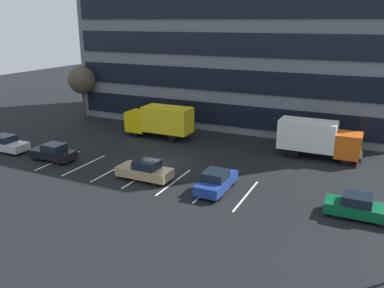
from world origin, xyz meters
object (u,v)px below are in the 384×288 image
at_px(sedan_silver, 6,144).
at_px(sedan_forest, 359,207).
at_px(box_truck_orange, 318,138).
at_px(sedan_black, 53,152).
at_px(sedan_navy, 216,181).
at_px(box_truck_yellow_all, 160,120).
at_px(bare_tree, 82,80).
at_px(sedan_tan, 145,171).

bearing_deg(sedan_silver, sedan_forest, 0.04).
relative_size(box_truck_orange, sedan_black, 1.72).
height_order(sedan_navy, sedan_black, sedan_navy).
relative_size(box_truck_yellow_all, bare_tree, 1.12).
bearing_deg(box_truck_orange, sedan_black, -153.05).
bearing_deg(sedan_navy, box_truck_yellow_all, 135.85).
bearing_deg(sedan_forest, sedan_navy, 179.97).
bearing_deg(sedan_tan, bare_tree, 141.12).
relative_size(box_truck_yellow_all, sedan_navy, 1.67).
height_order(sedan_navy, sedan_forest, sedan_navy).
height_order(box_truck_yellow_all, sedan_tan, box_truck_yellow_all).
bearing_deg(sedan_forest, bare_tree, 156.98).
relative_size(sedan_tan, sedan_navy, 0.99).
bearing_deg(bare_tree, sedan_tan, -38.88).
bearing_deg(sedan_silver, box_truck_yellow_all, 43.39).
xyz_separation_m(box_truck_orange, sedan_navy, (-5.23, -10.28, -1.11)).
height_order(box_truck_orange, sedan_black, box_truck_orange).
bearing_deg(sedan_black, sedan_silver, -179.97).
height_order(sedan_navy, bare_tree, bare_tree).
relative_size(box_truck_orange, sedan_tan, 1.66).
xyz_separation_m(box_truck_orange, sedan_black, (-20.27, -10.31, -1.14)).
bearing_deg(sedan_navy, sedan_forest, -0.03).
distance_m(sedan_silver, bare_tree, 14.60).
relative_size(sedan_tan, sedan_black, 1.03).
distance_m(sedan_silver, sedan_black, 5.65).
xyz_separation_m(box_truck_yellow_all, sedan_forest, (19.53, -9.90, -1.15)).
xyz_separation_m(sedan_silver, bare_tree, (-2.51, 13.85, 3.87)).
xyz_separation_m(sedan_navy, sedan_black, (-15.05, -0.02, -0.03)).
bearing_deg(box_truck_orange, bare_tree, 172.91).
height_order(sedan_black, bare_tree, bare_tree).
xyz_separation_m(sedan_black, bare_tree, (-8.16, 13.85, 3.88)).
xyz_separation_m(sedan_tan, sedan_black, (-9.44, 0.35, -0.02)).
xyz_separation_m(sedan_tan, sedan_forest, (14.94, 0.37, -0.03)).
bearing_deg(bare_tree, sedan_black, -59.48).
height_order(box_truck_orange, sedan_silver, box_truck_orange).
distance_m(box_truck_orange, bare_tree, 28.78).
bearing_deg(box_truck_yellow_all, sedan_tan, -65.92).
bearing_deg(sedan_silver, bare_tree, 100.27).
relative_size(box_truck_yellow_all, sedan_forest, 1.74).
bearing_deg(sedan_silver, sedan_navy, 0.08).
bearing_deg(sedan_forest, box_truck_yellow_all, 153.11).
distance_m(box_truck_yellow_all, box_truck_orange, 15.43).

